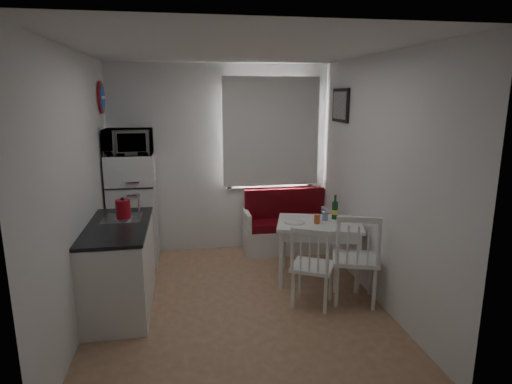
# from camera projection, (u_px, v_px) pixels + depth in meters

# --- Properties ---
(floor) EXTENTS (3.00, 3.50, 0.02)m
(floor) POSITION_uv_depth(u_px,v_px,m) (237.00, 304.00, 4.57)
(floor) COLOR #8E6F4C
(floor) RESTS_ON ground
(ceiling) EXTENTS (3.00, 3.50, 0.02)m
(ceiling) POSITION_uv_depth(u_px,v_px,m) (235.00, 49.00, 3.99)
(ceiling) COLOR white
(ceiling) RESTS_ON wall_back
(wall_back) EXTENTS (3.00, 0.02, 2.60)m
(wall_back) POSITION_uv_depth(u_px,v_px,m) (221.00, 159.00, 5.96)
(wall_back) COLOR white
(wall_back) RESTS_ON floor
(wall_front) EXTENTS (3.00, 0.02, 2.60)m
(wall_front) POSITION_uv_depth(u_px,v_px,m) (272.00, 244.00, 2.60)
(wall_front) COLOR white
(wall_front) RESTS_ON floor
(wall_left) EXTENTS (0.02, 3.50, 2.60)m
(wall_left) POSITION_uv_depth(u_px,v_px,m) (79.00, 190.00, 4.04)
(wall_left) COLOR white
(wall_left) RESTS_ON floor
(wall_right) EXTENTS (0.02, 3.50, 2.60)m
(wall_right) POSITION_uv_depth(u_px,v_px,m) (377.00, 180.00, 4.53)
(wall_right) COLOR white
(wall_right) RESTS_ON floor
(window) EXTENTS (1.22, 0.06, 1.47)m
(window) POSITION_uv_depth(u_px,v_px,m) (270.00, 135.00, 5.98)
(window) COLOR white
(window) RESTS_ON wall_back
(curtain) EXTENTS (1.35, 0.02, 1.50)m
(curtain) POSITION_uv_depth(u_px,v_px,m) (271.00, 132.00, 5.90)
(curtain) COLOR white
(curtain) RESTS_ON wall_back
(kitchen_counter) EXTENTS (0.62, 1.32, 1.16)m
(kitchen_counter) POSITION_uv_depth(u_px,v_px,m) (120.00, 266.00, 4.42)
(kitchen_counter) COLOR white
(kitchen_counter) RESTS_ON floor
(wall_sign) EXTENTS (0.03, 0.40, 0.40)m
(wall_sign) POSITION_uv_depth(u_px,v_px,m) (102.00, 97.00, 5.24)
(wall_sign) COLOR #193B99
(wall_sign) RESTS_ON wall_left
(picture_frame) EXTENTS (0.04, 0.52, 0.42)m
(picture_frame) POSITION_uv_depth(u_px,v_px,m) (340.00, 105.00, 5.41)
(picture_frame) COLOR black
(picture_frame) RESTS_ON wall_right
(bench) EXTENTS (1.21, 0.47, 0.87)m
(bench) POSITION_uv_depth(u_px,v_px,m) (286.00, 231.00, 6.10)
(bench) COLOR white
(bench) RESTS_ON floor
(dining_table) EXTENTS (1.12, 0.92, 0.73)m
(dining_table) POSITION_uv_depth(u_px,v_px,m) (319.00, 229.00, 5.01)
(dining_table) COLOR white
(dining_table) RESTS_ON floor
(chair_left) EXTENTS (0.56, 0.57, 0.48)m
(chair_left) POSITION_uv_depth(u_px,v_px,m) (316.00, 259.00, 4.36)
(chair_left) COLOR white
(chair_left) RESTS_ON floor
(chair_right) EXTENTS (0.58, 0.58, 0.54)m
(chair_right) POSITION_uv_depth(u_px,v_px,m) (360.00, 250.00, 4.41)
(chair_right) COLOR white
(chair_right) RESTS_ON floor
(fridge) EXTENTS (0.58, 0.58, 1.45)m
(fridge) POSITION_uv_depth(u_px,v_px,m) (133.00, 209.00, 5.56)
(fridge) COLOR white
(fridge) RESTS_ON floor
(microwave) EXTENTS (0.58, 0.39, 0.32)m
(microwave) POSITION_uv_depth(u_px,v_px,m) (128.00, 142.00, 5.32)
(microwave) COLOR white
(microwave) RESTS_ON fridge
(kettle) EXTENTS (0.18, 0.18, 0.24)m
(kettle) POSITION_uv_depth(u_px,v_px,m) (123.00, 209.00, 4.44)
(kettle) COLOR #AA0D1A
(kettle) RESTS_ON kitchen_counter
(wine_bottle) EXTENTS (0.07, 0.07, 0.29)m
(wine_bottle) POSITION_uv_depth(u_px,v_px,m) (335.00, 207.00, 5.09)
(wine_bottle) COLOR #15441A
(wine_bottle) RESTS_ON dining_table
(drinking_glass_orange) EXTENTS (0.07, 0.07, 0.11)m
(drinking_glass_orange) POSITION_uv_depth(u_px,v_px,m) (317.00, 219.00, 4.93)
(drinking_glass_orange) COLOR #C75721
(drinking_glass_orange) RESTS_ON dining_table
(drinking_glass_blue) EXTENTS (0.06, 0.06, 0.11)m
(drinking_glass_blue) POSITION_uv_depth(u_px,v_px,m) (325.00, 216.00, 5.04)
(drinking_glass_blue) COLOR #7693C9
(drinking_glass_blue) RESTS_ON dining_table
(plate) EXTENTS (0.23, 0.23, 0.02)m
(plate) POSITION_uv_depth(u_px,v_px,m) (294.00, 222.00, 4.96)
(plate) COLOR white
(plate) RESTS_ON dining_table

